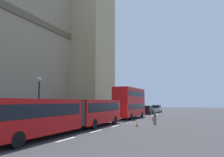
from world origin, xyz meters
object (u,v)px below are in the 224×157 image
articulated_bus (72,112)px  traffic_cone_east (153,118)px  double_decker_bus (130,102)px  traffic_cone_west (137,124)px  traffic_cone_middle (153,119)px  sedan_trailing (157,109)px  pedestrian_near_cones (155,117)px  street_lamp (39,98)px  sedan_lead (147,110)px

articulated_bus → traffic_cone_east: size_ratio=30.82×
double_decker_bus → traffic_cone_west: 11.67m
traffic_cone_west → traffic_cone_middle: bearing=-0.8°
sedan_trailing → traffic_cone_middle: 23.41m
double_decker_bus → pedestrian_near_cones: (-7.74, -5.72, -1.80)m
articulated_bus → pedestrian_near_cones: 10.64m
street_lamp → traffic_cone_middle: bearing=-33.9°
double_decker_bus → sedan_lead: (12.09, 0.09, -1.79)m
sedan_trailing → traffic_cone_middle: sedan_trailing is taller
sedan_trailing → traffic_cone_east: bearing=-170.2°
double_decker_bus → traffic_cone_east: double_decker_bus is taller
sedan_trailing → articulated_bus: bearing=179.6°
double_decker_bus → pedestrian_near_cones: double_decker_bus is taller
pedestrian_near_cones → traffic_cone_middle: bearing=14.6°
traffic_cone_west → sedan_trailing: bearing=7.5°
sedan_lead → street_lamp: bearing=171.1°
articulated_bus → sedan_trailing: (36.88, -0.28, -0.83)m
articulated_bus → traffic_cone_west: 7.63m
pedestrian_near_cones → sedan_trailing: bearing=11.0°
traffic_cone_west → traffic_cone_east: size_ratio=1.00×
double_decker_bus → traffic_cone_east: bearing=-102.2°
articulated_bus → street_lamp: (0.52, 4.51, 1.31)m
sedan_lead → sedan_trailing: 8.13m
traffic_cone_east → pedestrian_near_cones: pedestrian_near_cones is taller
street_lamp → sedan_lead: bearing=-8.9°
sedan_trailing → traffic_cone_east: sedan_trailing is taller
sedan_lead → sedan_trailing: (8.12, -0.37, 0.00)m
traffic_cone_middle → sedan_lead: bearing=16.9°
traffic_cone_middle → sedan_trailing: bearing=10.2°
articulated_bus → traffic_cone_west: bearing=-35.3°
articulated_bus → sedan_trailing: 36.90m
sedan_lead → sedan_trailing: same height
double_decker_bus → street_lamp: 16.78m
traffic_cone_middle → double_decker_bus: bearing=57.5°
sedan_lead → pedestrian_near_cones: bearing=-163.7°
double_decker_bus → traffic_cone_middle: bearing=-122.5°
double_decker_bus → sedan_lead: double_decker_bus is taller
traffic_cone_east → street_lamp: bearing=151.2°
street_lamp → sedan_trailing: bearing=-7.5°
double_decker_bus → traffic_cone_west: double_decker_bus is taller
street_lamp → pedestrian_near_cones: street_lamp is taller
articulated_bus → traffic_cone_middle: bearing=-17.8°
articulated_bus → sedan_lead: articulated_bus is taller
double_decker_bus → pedestrian_near_cones: bearing=-143.5°
traffic_cone_middle → articulated_bus: bearing=162.2°
traffic_cone_west → pedestrian_near_cones: size_ratio=0.34×
traffic_cone_west → articulated_bus: bearing=144.7°
sedan_trailing → double_decker_bus: bearing=179.2°
articulated_bus → pedestrian_near_cones: articulated_bus is taller
sedan_trailing → pedestrian_near_cones: sedan_trailing is taller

